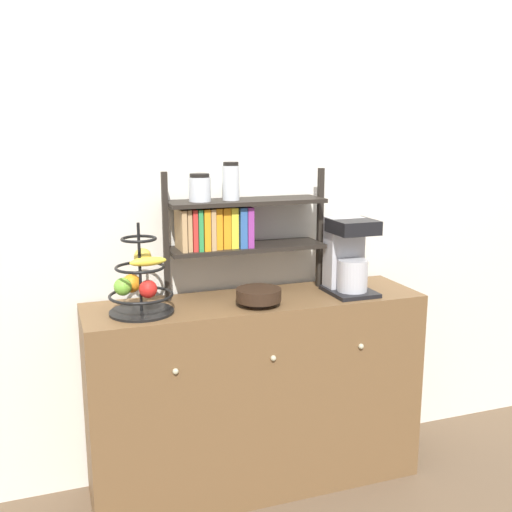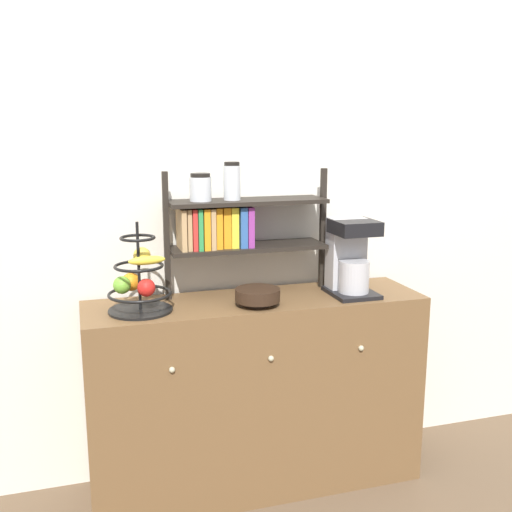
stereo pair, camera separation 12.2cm
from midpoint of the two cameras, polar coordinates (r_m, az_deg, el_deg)
ground_plane at (r=2.81m, az=2.67°, el=-22.77°), size 12.00×12.00×0.00m
wall_back at (r=2.75m, az=-0.18°, el=5.72°), size 7.00×0.05×2.60m
sideboard at (r=2.75m, az=1.33°, el=-12.96°), size 1.47×0.42×0.88m
coffee_maker at (r=2.70m, az=10.23°, el=-0.07°), size 0.19×0.24×0.34m
fruit_stand at (r=2.44m, az=-9.76°, el=-2.45°), size 0.26×0.26×0.37m
wooden_bowl at (r=2.50m, az=1.55°, el=-3.80°), size 0.19×0.19×0.07m
shelf_hutch at (r=2.61m, az=-1.37°, el=3.34°), size 0.74×0.20×0.59m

